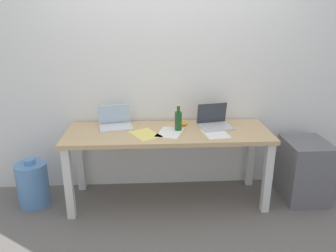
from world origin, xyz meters
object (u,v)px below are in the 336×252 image
at_px(desk, 168,141).
at_px(laptop_left, 115,123).
at_px(beer_bottle, 178,120).
at_px(laptop_right, 214,122).
at_px(filing_cabinet, 304,170).
at_px(water_cooler_jug, 33,184).
at_px(computer_mouse, 184,123).

relative_size(desk, laptop_left, 5.51).
bearing_deg(beer_bottle, laptop_right, 12.50).
bearing_deg(filing_cabinet, laptop_left, 174.44).
bearing_deg(water_cooler_jug, filing_cabinet, -0.72).
xyz_separation_m(laptop_left, filing_cabinet, (1.85, -0.18, -0.47)).
bearing_deg(water_cooler_jug, beer_bottle, 1.08).
distance_m(desk, filing_cabinet, 1.39).
distance_m(desk, computer_mouse, 0.27).
bearing_deg(desk, water_cooler_jug, -179.66).
distance_m(laptop_left, water_cooler_jug, 1.00).
relative_size(laptop_left, beer_bottle, 1.42).
xyz_separation_m(desk, computer_mouse, (0.17, 0.17, 0.12)).
xyz_separation_m(desk, laptop_left, (-0.50, 0.14, 0.14)).
bearing_deg(laptop_right, computer_mouse, 166.18).
relative_size(desk, computer_mouse, 19.25).
xyz_separation_m(desk, filing_cabinet, (1.35, -0.04, -0.33)).
xyz_separation_m(beer_bottle, water_cooler_jug, (-1.41, -0.03, -0.61)).
xyz_separation_m(laptop_right, filing_cabinet, (0.89, -0.14, -0.47)).
height_order(laptop_left, water_cooler_jug, laptop_left).
bearing_deg(laptop_left, filing_cabinet, -5.56).
relative_size(laptop_right, beer_bottle, 1.40).
relative_size(computer_mouse, filing_cabinet, 0.16).
bearing_deg(computer_mouse, desk, -119.19).
xyz_separation_m(laptop_right, beer_bottle, (-0.36, -0.08, 0.05)).
bearing_deg(desk, filing_cabinet, -1.74).
xyz_separation_m(laptop_left, computer_mouse, (0.67, 0.03, -0.03)).
bearing_deg(desk, computer_mouse, 45.07).
bearing_deg(laptop_left, water_cooler_jug, -169.71).
bearing_deg(computer_mouse, beer_bottle, -99.57).
xyz_separation_m(desk, laptop_right, (0.46, 0.10, 0.14)).
height_order(desk, computer_mouse, computer_mouse).
relative_size(laptop_right, filing_cabinet, 0.56).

